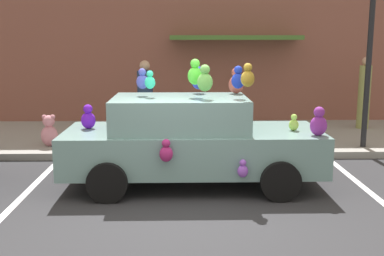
% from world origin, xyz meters
% --- Properties ---
extents(ground_plane, '(60.00, 60.00, 0.00)m').
position_xyz_m(ground_plane, '(0.00, 0.00, 0.00)').
color(ground_plane, '#2D2D30').
extents(sidewalk, '(24.00, 4.00, 0.15)m').
position_xyz_m(sidewalk, '(0.00, 5.00, 0.07)').
color(sidewalk, gray).
rests_on(sidewalk, ground).
extents(storefront_building, '(24.00, 1.25, 6.40)m').
position_xyz_m(storefront_building, '(0.02, 7.14, 3.19)').
color(storefront_building, brown).
rests_on(storefront_building, ground).
extents(parking_stripe_front, '(0.12, 3.60, 0.01)m').
position_xyz_m(parking_stripe_front, '(3.20, 1.00, 0.00)').
color(parking_stripe_front, silver).
rests_on(parking_stripe_front, ground).
extents(parking_stripe_rear, '(0.12, 3.60, 0.01)m').
position_xyz_m(parking_stripe_rear, '(-2.52, 1.00, 0.00)').
color(parking_stripe_rear, silver).
rests_on(parking_stripe_rear, ground).
extents(plush_covered_car, '(4.36, 1.96, 2.19)m').
position_xyz_m(plush_covered_car, '(0.20, 1.26, 0.81)').
color(plush_covered_car, gray).
rests_on(plush_covered_car, ground).
extents(teddy_bear_on_sidewalk, '(0.37, 0.31, 0.71)m').
position_xyz_m(teddy_bear_on_sidewalk, '(-2.89, 3.73, 0.48)').
color(teddy_bear_on_sidewalk, pink).
rests_on(teddy_bear_on_sidewalk, sidewalk).
extents(street_lamp_post, '(0.28, 0.28, 3.84)m').
position_xyz_m(street_lamp_post, '(4.12, 3.50, 2.50)').
color(street_lamp_post, black).
rests_on(street_lamp_post, sidewalk).
extents(pedestrian_near_shopfront, '(0.32, 0.32, 1.90)m').
position_xyz_m(pedestrian_near_shopfront, '(4.94, 5.70, 1.05)').
color(pedestrian_near_shopfront, '#989E55').
rests_on(pedestrian_near_shopfront, sidewalk).
extents(pedestrian_walking_past, '(0.37, 0.37, 1.87)m').
position_xyz_m(pedestrian_walking_past, '(-0.79, 4.52, 1.02)').
color(pedestrian_walking_past, '#22324D').
rests_on(pedestrian_walking_past, sidewalk).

